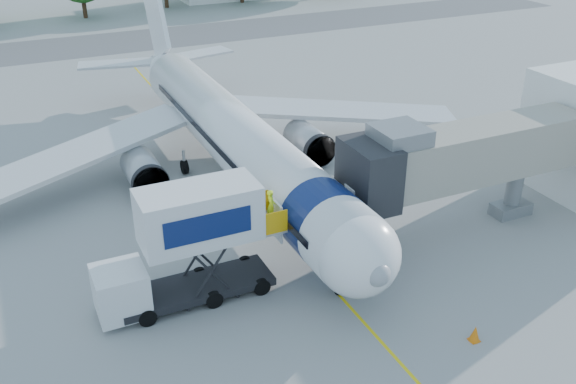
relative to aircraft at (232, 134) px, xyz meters
name	(u,v)px	position (x,y,z in m)	size (l,w,h in m)	color
ground	(259,205)	(0.00, -4.12, -2.95)	(160.00, 160.00, 0.00)	#969694
guidance_line	(259,205)	(0.00, -4.12, -2.94)	(0.15, 70.00, 0.01)	yellow
taxiway_strip	(113,43)	(0.00, 37.88, -2.94)	(120.00, 10.00, 0.01)	#59595B
aircraft	(232,134)	(0.00, 0.00, 0.00)	(34.17, 37.73, 11.35)	silver
jet_bridge	(454,158)	(7.99, -11.12, 1.39)	(13.90, 3.20, 6.60)	gray
catering_hiloader	(187,247)	(-6.27, -11.12, -0.19)	(8.50, 2.44, 5.50)	black
safety_cone_a	(475,334)	(3.54, -18.90, -2.60)	(0.46, 0.46, 0.73)	orange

